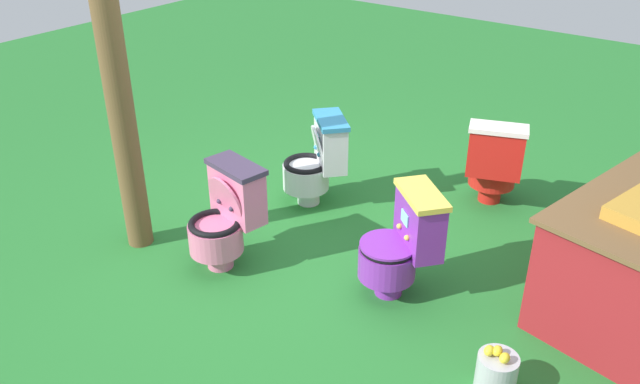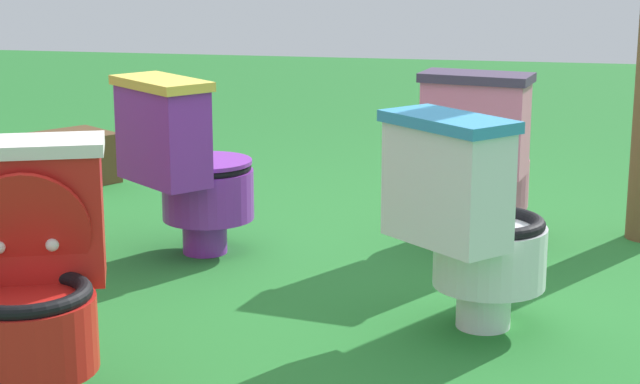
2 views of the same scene
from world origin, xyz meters
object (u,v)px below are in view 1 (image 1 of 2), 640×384
Objects in this scene: toilet_red at (494,163)px; lemon_bucket at (496,372)px; wooden_post at (118,95)px; toilet_purple at (402,244)px; toilet_pink at (226,216)px; toilet_white at (317,160)px.

lemon_bucket is at bearing -86.14° from toilet_red.
toilet_purple is at bearing 108.52° from wooden_post.
toilet_pink is 1.06m from toilet_white.
toilet_red is 2.85m from wooden_post.
toilet_white is at bearing -118.45° from lemon_bucket.
toilet_pink is at bearing 133.84° from toilet_white.
toilet_red is at bearing 138.28° from wooden_post.
toilet_white is (-0.64, -1.15, 0.00)m from toilet_purple.
toilet_purple and toilet_pink have the same top height.
toilet_pink is (0.41, -1.13, 0.00)m from toilet_purple.
toilet_purple is 0.32× the size of wooden_post.
toilet_red is 1.00× the size of toilet_pink.
toilet_pink is at bearing -90.71° from lemon_bucket.
wooden_post is (0.61, -1.83, 0.77)m from toilet_purple.
toilet_red is at bearing -49.74° from toilet_purple.
toilet_pink is 1.00× the size of toilet_white.
lemon_bucket is (1.88, 0.86, -0.26)m from toilet_red.
toilet_purple is 2.08m from wooden_post.
toilet_white is (-1.06, -0.02, 0.00)m from toilet_pink.
toilet_pink is at bearing -141.94° from toilet_red.
toilet_purple is at bearing -110.61° from toilet_red.
toilet_purple is 1.00× the size of toilet_pink.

